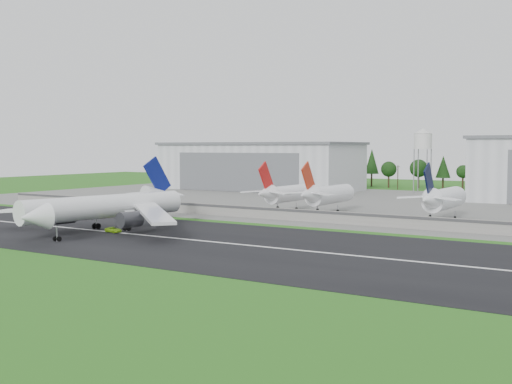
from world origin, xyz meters
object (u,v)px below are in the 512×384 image
Objects in this scene: ground_vehicle at (113,230)px; parked_jet_red_a at (285,193)px; parked_jet_navy at (441,199)px; main_airliner at (103,212)px; parked_jet_red_b at (326,194)px.

parked_jet_red_a is at bearing 0.10° from ground_vehicle.
main_airliner is at bearing -133.51° from parked_jet_navy.
ground_vehicle is at bearing -132.04° from parked_jet_navy.
ground_vehicle is 0.15× the size of parked_jet_red_a.
parked_jet_red_a is (9.75, 66.87, 5.24)m from ground_vehicle.
main_airliner is 92.41m from parked_jet_navy.
parked_jet_red_a reaches higher than ground_vehicle.
main_airliner is 72.48m from parked_jet_red_b.
ground_vehicle is 0.15× the size of parked_jet_red_b.
ground_vehicle is at bearing -167.30° from main_airliner.
main_airliner is 1.88× the size of parked_jet_red_b.
ground_vehicle is at bearing -98.30° from parked_jet_red_a.
ground_vehicle is at bearing -110.01° from parked_jet_red_b.
parked_jet_red_b is (14.61, 0.03, 0.18)m from parked_jet_red_a.
parked_jet_navy is at bearing 0.03° from parked_jet_red_b.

